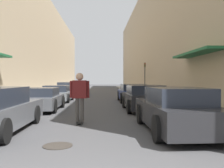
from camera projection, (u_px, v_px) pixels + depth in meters
ground at (97, 96)px, 24.67m from camera, size 121.00×121.00×0.00m
curb_strip_left at (58, 92)px, 29.95m from camera, size 1.80×55.00×0.12m
curb_strip_right at (136, 92)px, 30.37m from camera, size 1.80×55.00×0.12m
building_row_left at (34, 46)px, 29.73m from camera, size 4.90×55.00×11.15m
building_row_right at (160, 41)px, 30.39m from camera, size 4.90×55.00×12.71m
parked_car_left_1 at (41, 99)px, 12.77m from camera, size 1.99×3.98×1.17m
parked_car_left_2 at (58, 94)px, 17.96m from camera, size 1.97×4.08×1.17m
parked_car_left_3 at (68, 90)px, 23.34m from camera, size 1.88×4.14×1.35m
parked_car_left_4 at (74, 88)px, 28.30m from camera, size 2.04×4.38×1.32m
parked_car_right_0 at (175, 110)px, 7.52m from camera, size 1.86×4.40×1.34m
parked_car_right_1 at (144, 98)px, 12.66m from camera, size 1.99×3.94×1.31m
parked_car_right_2 at (133, 93)px, 17.71m from camera, size 1.95×4.25×1.27m
skateboarder at (80, 92)px, 8.91m from camera, size 0.70×0.78×1.82m
manhole_cover at (58, 146)px, 5.90m from camera, size 0.70×0.70×0.02m
traffic_light at (145, 74)px, 26.94m from camera, size 0.16×0.22×3.29m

